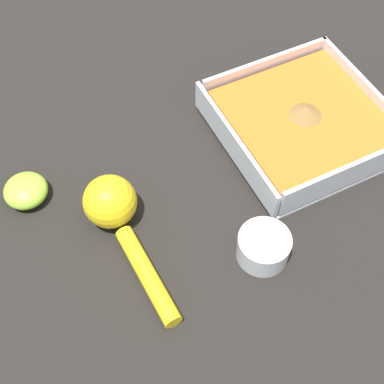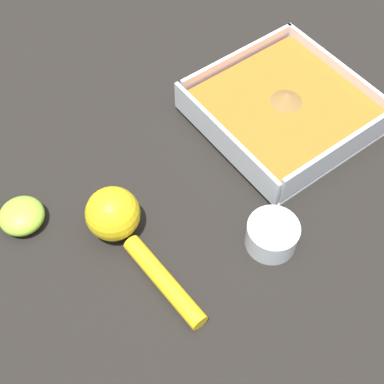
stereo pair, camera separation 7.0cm
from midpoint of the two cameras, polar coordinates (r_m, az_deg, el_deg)
The scene contains 5 objects.
ground_plane at distance 0.81m, azimuth 15.06°, elevation 4.50°, with size 4.00×4.00×0.00m, color black.
square_dish at distance 0.81m, azimuth 13.96°, elevation 6.82°, with size 0.23×0.23×0.06m.
spice_bowl at distance 0.68m, azimuth 10.56°, elevation -6.06°, with size 0.07×0.07×0.04m.
lemon_squeezer at distance 0.69m, azimuth -5.20°, elevation -2.54°, with size 0.21×0.07×0.07m.
lemon_half at distance 0.74m, azimuth -14.77°, elevation -0.06°, with size 0.06×0.06×0.03m.
Camera 1 is at (0.37, -0.38, 0.61)m, focal length 50.00 mm.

